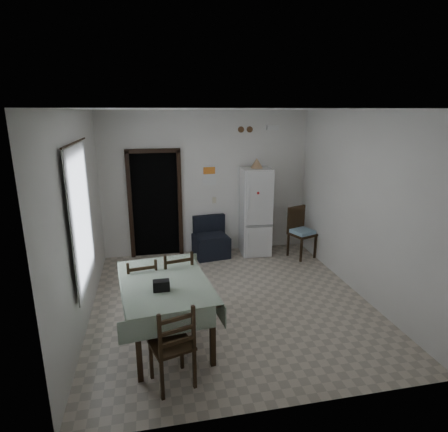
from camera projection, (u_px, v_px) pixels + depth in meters
name	position (u px, v px, depth m)	size (l,w,h in m)	color
ground	(230.00, 301.00, 5.87)	(4.50, 4.50, 0.00)	#B6A894
ceiling	(231.00, 109.00, 5.09)	(4.20, 4.50, 0.02)	white
wall_back	(207.00, 184.00, 7.60)	(4.20, 0.02, 2.90)	silver
wall_front	(285.00, 276.00, 3.36)	(4.20, 0.02, 2.90)	silver
wall_left	(80.00, 220.00, 5.07)	(0.02, 4.50, 2.90)	silver
wall_right	(361.00, 205.00, 5.88)	(0.02, 4.50, 2.90)	silver
doorway	(155.00, 202.00, 7.70)	(1.06, 0.52, 2.22)	black
window_recess	(73.00, 217.00, 4.85)	(0.10, 1.20, 1.60)	silver
curtain	(82.00, 217.00, 4.87)	(0.02, 1.45, 1.85)	silver
curtain_rod	(74.00, 143.00, 4.61)	(0.02, 0.02, 1.60)	black
calendar	(209.00, 175.00, 7.55)	(0.28, 0.02, 0.40)	white
calendar_image	(209.00, 171.00, 7.52)	(0.24, 0.01, 0.14)	orange
light_switch	(214.00, 200.00, 7.71)	(0.08, 0.02, 0.12)	beige
vent_left	(241.00, 129.00, 7.43)	(0.12, 0.12, 0.03)	brown
vent_right	(250.00, 129.00, 7.47)	(0.12, 0.12, 0.03)	brown
emergency_light	(273.00, 128.00, 7.53)	(0.25, 0.07, 0.09)	white
fridge	(255.00, 212.00, 7.63)	(0.58, 0.58, 1.79)	silver
tan_cone	(257.00, 163.00, 7.37)	(0.24, 0.24, 0.20)	tan
navy_seat	(211.00, 237.00, 7.59)	(0.67, 0.64, 0.81)	black
corner_chair	(302.00, 233.00, 7.51)	(0.44, 0.44, 1.03)	black
dining_table	(166.00, 310.00, 4.79)	(1.05, 1.60, 0.83)	#9AAE95
black_bag	(161.00, 286.00, 4.40)	(0.19, 0.12, 0.13)	black
dining_chair_far_left	(142.00, 290.00, 5.18)	(0.42, 0.42, 0.98)	black
dining_chair_far_right	(176.00, 283.00, 5.34)	(0.44, 0.44, 1.02)	black
dining_chair_near_head	(172.00, 344.00, 3.98)	(0.42, 0.42, 0.98)	black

